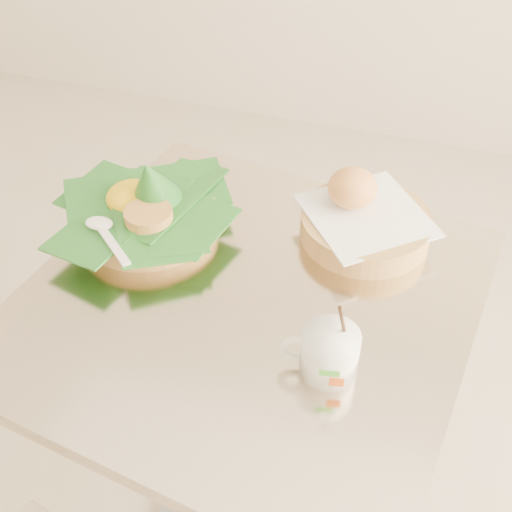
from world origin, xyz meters
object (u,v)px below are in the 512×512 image
(rice_basket, at_px, (146,208))
(bread_basket, at_px, (363,219))
(cafe_table, at_px, (249,380))
(coffee_mug, at_px, (328,351))

(rice_basket, distance_m, bread_basket, 0.39)
(cafe_table, distance_m, bread_basket, 0.36)
(rice_basket, relative_size, bread_basket, 1.15)
(rice_basket, xyz_separation_m, bread_basket, (0.38, 0.10, -0.01))
(cafe_table, relative_size, coffee_mug, 5.48)
(bread_basket, height_order, coffee_mug, coffee_mug)
(bread_basket, distance_m, coffee_mug, 0.32)
(bread_basket, bearing_deg, coffee_mug, -88.32)
(bread_basket, bearing_deg, cafe_table, -124.40)
(rice_basket, bearing_deg, bread_basket, 14.29)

